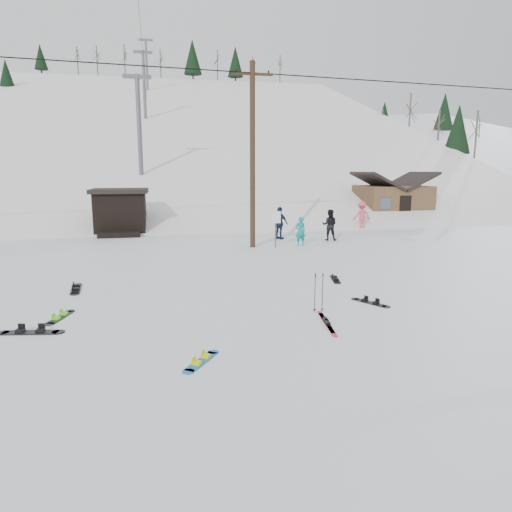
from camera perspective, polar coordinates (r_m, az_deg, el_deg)
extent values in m
plane|color=white|center=(9.73, 4.22, -12.73)|extent=(200.00, 200.00, 0.00)
cube|color=white|center=(65.58, -9.16, -3.48)|extent=(60.00, 85.24, 65.97)
cube|color=white|center=(72.74, 22.49, -1.96)|extent=(45.66, 93.98, 54.59)
cylinder|color=#3A2819|center=(23.03, -0.44, 12.25)|extent=(0.26, 0.26, 9.00)
cube|color=#3A2819|center=(23.47, -0.46, 21.81)|extent=(2.00, 0.12, 0.12)
cylinder|color=black|center=(23.49, -0.46, 22.10)|extent=(0.08, 0.08, 0.12)
cylinder|color=#595B60|center=(23.07, 2.45, 3.27)|extent=(0.07, 0.07, 1.80)
cube|color=white|center=(22.95, 2.49, 4.87)|extent=(0.50, 0.04, 0.60)
cube|color=black|center=(29.80, -16.53, 5.19)|extent=(3.00, 3.00, 2.50)
cube|color=black|center=(29.72, -16.67, 7.82)|extent=(3.40, 3.40, 0.25)
cube|color=black|center=(28.14, -16.70, 2.63)|extent=(2.40, 1.20, 0.30)
cylinder|color=#595B60|center=(38.76, -14.38, 15.35)|extent=(0.36, 0.36, 8.00)
cube|color=#595B60|center=(39.28, -14.65, 20.87)|extent=(2.20, 0.30, 0.30)
cylinder|color=#595B60|center=(59.43, -13.80, 19.94)|extent=(0.36, 0.36, 8.00)
cube|color=#595B60|center=(60.18, -13.97, 23.50)|extent=(2.20, 0.30, 0.30)
cylinder|color=#595B60|center=(80.29, -13.51, 22.15)|extent=(0.36, 0.36, 8.00)
cube|color=#595B60|center=(81.15, -13.64, 24.77)|extent=(2.20, 0.30, 0.30)
cube|color=brown|center=(37.06, 16.62, 6.33)|extent=(5.00, 4.00, 2.70)
cube|color=black|center=(36.37, 14.87, 9.03)|extent=(2.69, 4.40, 1.43)
cube|color=black|center=(37.64, 18.59, 8.87)|extent=(2.69, 4.40, 1.43)
cube|color=black|center=(35.32, 18.14, 5.64)|extent=(0.90, 0.06, 1.90)
cube|color=#1A6AAE|center=(9.64, -6.84, -12.95)|extent=(0.78, 0.99, 0.02)
cylinder|color=#1A6AAE|center=(10.06, -5.36, -11.89)|extent=(0.24, 0.24, 0.02)
cylinder|color=#1A6AAE|center=(9.23, -8.46, -14.10)|extent=(0.24, 0.24, 0.02)
cube|color=yellow|center=(9.77, -6.30, -12.32)|extent=(0.21, 0.20, 0.07)
cube|color=yellow|center=(9.47, -7.41, -13.11)|extent=(0.21, 0.20, 0.07)
cube|color=red|center=(11.85, 8.90, -8.41)|extent=(0.36, 1.77, 0.03)
cube|color=black|center=(11.84, 8.91, -8.18)|extent=(0.14, 0.33, 0.08)
cube|color=red|center=(12.02, 8.71, -8.13)|extent=(0.36, 1.77, 0.03)
cube|color=black|center=(12.01, 8.72, -7.91)|extent=(0.14, 0.33, 0.08)
cylinder|color=black|center=(12.72, 7.38, -4.62)|extent=(0.02, 0.02, 1.05)
cylinder|color=black|center=(12.85, 7.33, -6.66)|extent=(0.08, 0.08, 0.01)
cylinder|color=black|center=(12.60, 7.43, -2.39)|extent=(0.03, 0.03, 0.10)
cylinder|color=black|center=(12.79, 8.31, -4.56)|extent=(0.02, 0.02, 1.05)
cylinder|color=black|center=(12.93, 8.25, -6.59)|extent=(0.08, 0.08, 0.01)
cylinder|color=black|center=(12.67, 8.37, -2.34)|extent=(0.03, 0.03, 0.10)
cube|color=black|center=(12.40, -26.36, -8.57)|extent=(1.36, 0.52, 0.03)
cylinder|color=black|center=(12.14, -23.48, -8.73)|extent=(0.30, 0.30, 0.03)
cylinder|color=black|center=(12.68, -29.11, -8.39)|extent=(0.30, 0.30, 0.03)
cube|color=black|center=(12.28, -25.35, -8.37)|extent=(0.20, 0.24, 0.09)
cube|color=black|center=(12.48, -27.39, -8.26)|extent=(0.20, 0.24, 0.09)
cube|color=black|center=(16.17, -21.58, -3.87)|extent=(0.43, 1.33, 0.03)
cylinder|color=black|center=(16.80, -21.44, -3.33)|extent=(0.30, 0.30, 0.03)
cylinder|color=black|center=(15.54, -21.73, -4.45)|extent=(0.30, 0.30, 0.03)
cube|color=black|center=(16.39, -21.54, -3.48)|extent=(0.23, 0.18, 0.09)
cube|color=black|center=(15.93, -21.64, -3.88)|extent=(0.23, 0.18, 0.09)
cube|color=black|center=(13.30, -23.28, -7.06)|extent=(0.56, 1.12, 0.02)
cylinder|color=black|center=(13.76, -22.20, -6.40)|extent=(0.25, 0.25, 0.02)
cylinder|color=black|center=(12.84, -24.43, -7.77)|extent=(0.25, 0.25, 0.02)
cube|color=#65E81B|center=(13.45, -22.90, -6.63)|extent=(0.21, 0.18, 0.07)
cube|color=#65E81B|center=(13.12, -23.70, -7.11)|extent=(0.21, 0.18, 0.07)
cube|color=black|center=(13.95, 14.09, -5.69)|extent=(0.75, 1.06, 0.02)
cylinder|color=black|center=(13.67, 15.96, -6.12)|extent=(0.25, 0.25, 0.02)
cylinder|color=black|center=(14.25, 12.29, -5.27)|extent=(0.25, 0.25, 0.02)
cube|color=black|center=(13.83, 14.77, -5.66)|extent=(0.22, 0.20, 0.07)
cube|color=black|center=(14.04, 13.44, -5.35)|extent=(0.22, 0.20, 0.07)
cube|color=black|center=(16.62, 9.87, -2.90)|extent=(0.49, 1.12, 0.02)
cylinder|color=black|center=(17.14, 9.60, -2.47)|extent=(0.25, 0.25, 0.02)
cylinder|color=black|center=(16.10, 10.16, -3.35)|extent=(0.25, 0.25, 0.02)
cube|color=black|center=(16.80, 9.78, -2.58)|extent=(0.20, 0.17, 0.07)
cube|color=black|center=(16.42, 9.98, -2.90)|extent=(0.20, 0.17, 0.07)
imported|color=#0C7F7E|center=(23.80, 5.57, 3.09)|extent=(0.57, 0.40, 1.50)
imported|color=black|center=(25.81, 9.18, 3.86)|extent=(1.04, 0.94, 1.73)
imported|color=#D74B5E|center=(31.08, 13.07, 4.96)|extent=(1.25, 0.79, 1.85)
imported|color=#18213C|center=(25.91, 2.98, 4.12)|extent=(1.02, 1.12, 1.84)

